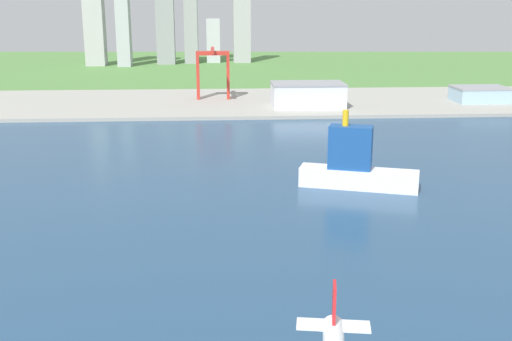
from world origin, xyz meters
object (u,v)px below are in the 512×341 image
at_px(ferry_boat, 355,166).
at_px(warehouse_annex, 480,94).
at_px(port_crane_red, 213,62).
at_px(warehouse_main, 308,95).

relative_size(ferry_boat, warehouse_annex, 1.25).
xyz_separation_m(ferry_boat, port_crane_red, (-60.62, 241.03, 21.78)).
bearing_deg(ferry_boat, port_crane_red, 104.12).
xyz_separation_m(port_crane_red, warehouse_annex, (205.27, -25.16, -23.30)).
bearing_deg(port_crane_red, warehouse_annex, -6.99).
relative_size(warehouse_main, warehouse_annex, 1.31).
bearing_deg(warehouse_annex, warehouse_main, -172.86).
bearing_deg(warehouse_main, port_crane_red, 148.50).
bearing_deg(warehouse_annex, ferry_boat, -123.82).
relative_size(ferry_boat, port_crane_red, 1.11).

